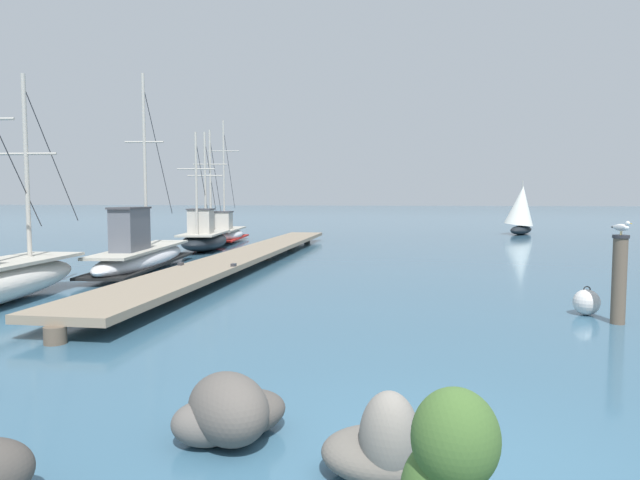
{
  "coord_description": "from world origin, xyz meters",
  "views": [
    {
      "loc": [
        -0.01,
        -4.62,
        2.37
      ],
      "look_at": [
        -2.66,
        8.1,
        1.4
      ],
      "focal_mm": 30.7,
      "sensor_mm": 36.0,
      "label": 1
    }
  ],
  "objects_px": {
    "fishing_boat_0": "(204,237)",
    "shore_rock_near_right": "(385,448)",
    "fishing_boat_1": "(141,254)",
    "mooring_buoy": "(587,302)",
    "shore_rock_mid_cluster": "(229,412)",
    "fishing_boat_3": "(223,233)",
    "perched_seagull": "(621,227)",
    "mooring_piling": "(619,278)",
    "distant_sailboat": "(521,211)"
  },
  "relations": [
    {
      "from": "fishing_boat_0",
      "to": "mooring_buoy",
      "type": "bearing_deg",
      "value": -40.85
    },
    {
      "from": "perched_seagull",
      "to": "fishing_boat_3",
      "type": "bearing_deg",
      "value": 130.51
    },
    {
      "from": "fishing_boat_0",
      "to": "mooring_buoy",
      "type": "xyz_separation_m",
      "value": [
        13.48,
        -11.66,
        -0.36
      ]
    },
    {
      "from": "shore_rock_near_right",
      "to": "shore_rock_mid_cluster",
      "type": "bearing_deg",
      "value": 163.58
    },
    {
      "from": "mooring_piling",
      "to": "mooring_buoy",
      "type": "relative_size",
      "value": 2.83
    },
    {
      "from": "distant_sailboat",
      "to": "shore_rock_near_right",
      "type": "bearing_deg",
      "value": -100.11
    },
    {
      "from": "fishing_boat_1",
      "to": "shore_rock_mid_cluster",
      "type": "relative_size",
      "value": 5.28
    },
    {
      "from": "fishing_boat_1",
      "to": "mooring_piling",
      "type": "relative_size",
      "value": 4.45
    },
    {
      "from": "mooring_piling",
      "to": "mooring_buoy",
      "type": "distance_m",
      "value": 1.03
    },
    {
      "from": "shore_rock_mid_cluster",
      "to": "mooring_buoy",
      "type": "distance_m",
      "value": 8.64
    },
    {
      "from": "fishing_boat_1",
      "to": "distant_sailboat",
      "type": "relative_size",
      "value": 1.96
    },
    {
      "from": "fishing_boat_3",
      "to": "mooring_piling",
      "type": "xyz_separation_m",
      "value": [
        14.98,
        -17.54,
        0.38
      ]
    },
    {
      "from": "shore_rock_near_right",
      "to": "shore_rock_mid_cluster",
      "type": "xyz_separation_m",
      "value": [
        -1.57,
        0.46,
        0.0
      ]
    },
    {
      "from": "fishing_boat_0",
      "to": "fishing_boat_1",
      "type": "bearing_deg",
      "value": -82.74
    },
    {
      "from": "shore_rock_mid_cluster",
      "to": "mooring_piling",
      "type": "bearing_deg",
      "value": 49.27
    },
    {
      "from": "mooring_piling",
      "to": "distant_sailboat",
      "type": "relative_size",
      "value": 0.44
    },
    {
      "from": "shore_rock_mid_cluster",
      "to": "perched_seagull",
      "type": "bearing_deg",
      "value": 49.31
    },
    {
      "from": "fishing_boat_3",
      "to": "shore_rock_mid_cluster",
      "type": "bearing_deg",
      "value": -68.08
    },
    {
      "from": "fishing_boat_0",
      "to": "mooring_piling",
      "type": "relative_size",
      "value": 3.82
    },
    {
      "from": "perched_seagull",
      "to": "fishing_boat_1",
      "type": "bearing_deg",
      "value": 157.98
    },
    {
      "from": "perched_seagull",
      "to": "shore_rock_mid_cluster",
      "type": "height_order",
      "value": "perched_seagull"
    },
    {
      "from": "fishing_boat_1",
      "to": "fishing_boat_3",
      "type": "height_order",
      "value": "fishing_boat_3"
    },
    {
      "from": "mooring_buoy",
      "to": "distant_sailboat",
      "type": "distance_m",
      "value": 27.01
    },
    {
      "from": "mooring_buoy",
      "to": "shore_rock_mid_cluster",
      "type": "bearing_deg",
      "value": -125.67
    },
    {
      "from": "fishing_boat_0",
      "to": "shore_rock_near_right",
      "type": "xyz_separation_m",
      "value": [
        10.01,
        -19.14,
        -0.34
      ]
    },
    {
      "from": "fishing_boat_3",
      "to": "fishing_boat_0",
      "type": "bearing_deg",
      "value": -77.53
    },
    {
      "from": "shore_rock_mid_cluster",
      "to": "mooring_buoy",
      "type": "relative_size",
      "value": 2.39
    },
    {
      "from": "fishing_boat_1",
      "to": "fishing_boat_3",
      "type": "relative_size",
      "value": 1.12
    },
    {
      "from": "perched_seagull",
      "to": "shore_rock_near_right",
      "type": "height_order",
      "value": "perched_seagull"
    },
    {
      "from": "fishing_boat_0",
      "to": "shore_rock_mid_cluster",
      "type": "height_order",
      "value": "fishing_boat_0"
    },
    {
      "from": "perched_seagull",
      "to": "shore_rock_mid_cluster",
      "type": "relative_size",
      "value": 0.21
    },
    {
      "from": "shore_rock_near_right",
      "to": "mooring_buoy",
      "type": "xyz_separation_m",
      "value": [
        3.46,
        7.48,
        -0.01
      ]
    },
    {
      "from": "shore_rock_near_right",
      "to": "distant_sailboat",
      "type": "bearing_deg",
      "value": 79.89
    },
    {
      "from": "fishing_boat_1",
      "to": "mooring_buoy",
      "type": "distance_m",
      "value": 13.35
    },
    {
      "from": "perched_seagull",
      "to": "shore_rock_mid_cluster",
      "type": "xyz_separation_m",
      "value": [
        -5.4,
        -6.28,
        -1.57
      ]
    },
    {
      "from": "shore_rock_near_right",
      "to": "shore_rock_mid_cluster",
      "type": "relative_size",
      "value": 0.74
    },
    {
      "from": "shore_rock_mid_cluster",
      "to": "distant_sailboat",
      "type": "relative_size",
      "value": 0.37
    },
    {
      "from": "fishing_boat_3",
      "to": "shore_rock_mid_cluster",
      "type": "relative_size",
      "value": 4.72
    },
    {
      "from": "fishing_boat_0",
      "to": "shore_rock_mid_cluster",
      "type": "relative_size",
      "value": 4.53
    },
    {
      "from": "perched_seagull",
      "to": "shore_rock_near_right",
      "type": "xyz_separation_m",
      "value": [
        -3.83,
        -6.74,
        -1.57
      ]
    },
    {
      "from": "fishing_boat_0",
      "to": "mooring_buoy",
      "type": "height_order",
      "value": "fishing_boat_0"
    },
    {
      "from": "mooring_buoy",
      "to": "distant_sailboat",
      "type": "xyz_separation_m",
      "value": [
        2.65,
        26.85,
        1.34
      ]
    },
    {
      "from": "fishing_boat_1",
      "to": "distant_sailboat",
      "type": "bearing_deg",
      "value": 55.75
    },
    {
      "from": "shore_rock_mid_cluster",
      "to": "fishing_boat_3",
      "type": "bearing_deg",
      "value": 111.92
    },
    {
      "from": "fishing_boat_3",
      "to": "distant_sailboat",
      "type": "height_order",
      "value": "fishing_boat_3"
    },
    {
      "from": "mooring_piling",
      "to": "distant_sailboat",
      "type": "xyz_separation_m",
      "value": [
        2.29,
        27.59,
        0.72
      ]
    },
    {
      "from": "mooring_buoy",
      "to": "perched_seagull",
      "type": "bearing_deg",
      "value": -63.78
    },
    {
      "from": "fishing_boat_0",
      "to": "fishing_boat_1",
      "type": "height_order",
      "value": "fishing_boat_1"
    },
    {
      "from": "shore_rock_near_right",
      "to": "perched_seagull",
      "type": "bearing_deg",
      "value": 60.41
    },
    {
      "from": "shore_rock_near_right",
      "to": "mooring_buoy",
      "type": "bearing_deg",
      "value": 65.14
    }
  ]
}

